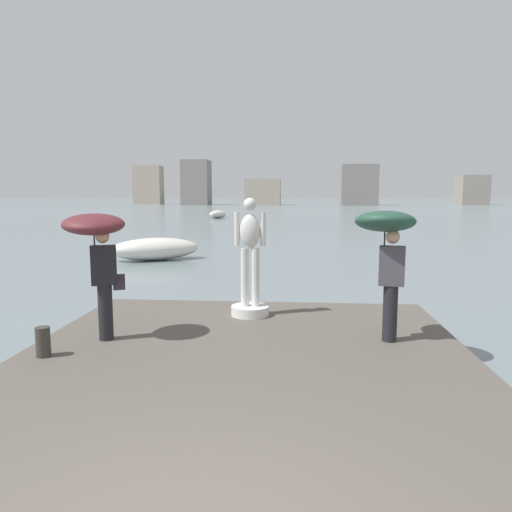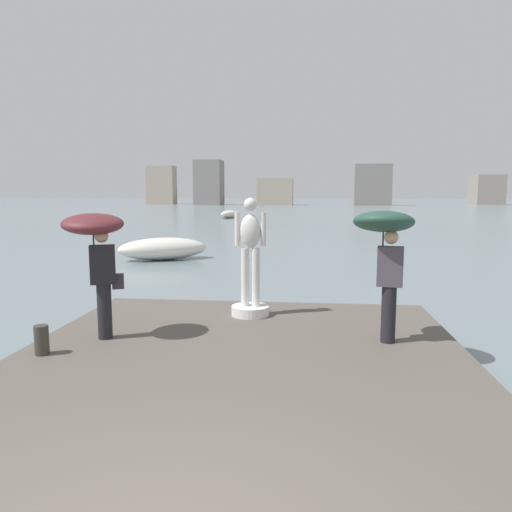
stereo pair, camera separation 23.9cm
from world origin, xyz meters
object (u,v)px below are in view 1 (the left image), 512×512
statue_white_figure (250,271)px  onlooker_left (97,241)px  onlooker_right (387,239)px  boat_near (218,214)px  boat_mid (155,249)px  mooring_bollard (43,342)px

statue_white_figure → onlooker_left: 2.86m
statue_white_figure → onlooker_right: size_ratio=1.06×
boat_near → boat_mid: size_ratio=0.92×
statue_white_figure → boat_near: size_ratio=0.62×
boat_near → onlooker_right: bearing=-77.8°
boat_near → boat_mid: boat_mid is taller
statue_white_figure → mooring_bollard: statue_white_figure is taller
mooring_bollard → boat_near: (-4.72, 45.68, -0.19)m
statue_white_figure → boat_mid: bearing=115.3°
statue_white_figure → mooring_bollard: size_ratio=5.20×
onlooker_left → boat_mid: size_ratio=0.53×
statue_white_figure → mooring_bollard: 3.74m
onlooker_left → boat_mid: bearing=102.3°
boat_mid → boat_near: bearing=94.6°
onlooker_left → onlooker_right: size_ratio=0.97×
onlooker_left → boat_mid: 12.12m
statue_white_figure → mooring_bollard: bearing=-136.8°
statue_white_figure → onlooker_left: size_ratio=1.09×
onlooker_right → boat_near: onlooker_right is taller
onlooker_right → boat_mid: size_ratio=0.54×
mooring_bollard → onlooker_left: bearing=59.4°
statue_white_figure → boat_mid: size_ratio=0.58×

